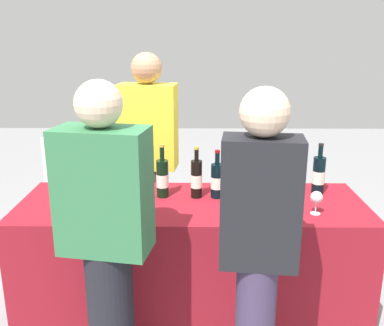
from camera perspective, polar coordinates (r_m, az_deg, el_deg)
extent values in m
plane|color=gray|center=(3.08, 0.00, -19.04)|extent=(12.00, 12.00, 0.00)
cube|color=maroon|center=(2.87, 0.00, -12.53)|extent=(2.12, 0.73, 0.80)
cylinder|color=black|center=(2.86, -11.23, -1.71)|extent=(0.07, 0.07, 0.23)
cylinder|color=black|center=(2.82, -11.40, 1.21)|extent=(0.03, 0.03, 0.07)
cylinder|color=maroon|center=(2.81, -11.45, 2.07)|extent=(0.03, 0.03, 0.02)
cylinder|color=silver|center=(2.87, -11.22, -1.93)|extent=(0.07, 0.07, 0.08)
cylinder|color=black|center=(2.81, -7.70, -1.95)|extent=(0.07, 0.07, 0.23)
cylinder|color=black|center=(2.76, -7.81, 1.00)|extent=(0.03, 0.03, 0.07)
cylinder|color=maroon|center=(2.75, -7.85, 1.87)|extent=(0.03, 0.03, 0.02)
cylinder|color=silver|center=(2.81, -7.69, -2.17)|extent=(0.07, 0.07, 0.08)
cylinder|color=black|center=(2.76, -3.86, -2.05)|extent=(0.08, 0.08, 0.24)
cylinder|color=black|center=(2.71, -3.93, 1.21)|extent=(0.03, 0.03, 0.09)
cylinder|color=gold|center=(2.70, -3.95, 2.26)|extent=(0.03, 0.03, 0.02)
cylinder|color=silver|center=(2.76, -3.86, -2.28)|extent=(0.08, 0.08, 0.08)
cylinder|color=black|center=(2.74, 0.58, -2.11)|extent=(0.07, 0.07, 0.24)
cylinder|color=black|center=(2.70, 0.59, 1.03)|extent=(0.03, 0.03, 0.07)
cylinder|color=gold|center=(2.68, 0.60, 1.96)|extent=(0.03, 0.03, 0.02)
cylinder|color=silver|center=(2.75, 0.58, -2.35)|extent=(0.07, 0.07, 0.08)
cylinder|color=black|center=(2.75, 3.27, -2.34)|extent=(0.08, 0.08, 0.22)
cylinder|color=black|center=(2.70, 3.32, 0.58)|extent=(0.03, 0.03, 0.08)
cylinder|color=maroon|center=(2.69, 3.33, 1.52)|extent=(0.03, 0.03, 0.02)
cylinder|color=silver|center=(2.75, 3.27, -2.55)|extent=(0.08, 0.08, 0.08)
cylinder|color=black|center=(2.78, 5.67, -2.22)|extent=(0.08, 0.08, 0.21)
cylinder|color=black|center=(2.74, 5.76, 0.63)|extent=(0.03, 0.03, 0.07)
cylinder|color=maroon|center=(2.73, 5.78, 1.54)|extent=(0.03, 0.03, 0.02)
cylinder|color=silver|center=(2.78, 5.67, -2.42)|extent=(0.08, 0.08, 0.07)
cylinder|color=black|center=(2.84, 11.77, -2.03)|extent=(0.07, 0.07, 0.21)
cylinder|color=black|center=(2.80, 11.95, 0.82)|extent=(0.03, 0.03, 0.08)
cylinder|color=maroon|center=(2.79, 12.00, 1.78)|extent=(0.03, 0.03, 0.02)
cylinder|color=silver|center=(2.85, 11.76, -2.24)|extent=(0.07, 0.07, 0.07)
cylinder|color=black|center=(2.93, 16.15, -1.55)|extent=(0.08, 0.08, 0.24)
cylinder|color=black|center=(2.89, 16.39, 1.41)|extent=(0.03, 0.03, 0.08)
cylinder|color=black|center=(2.87, 16.46, 2.29)|extent=(0.03, 0.03, 0.02)
cylinder|color=silver|center=(2.93, 16.13, -1.78)|extent=(0.08, 0.08, 0.08)
cylinder|color=silver|center=(2.58, 4.51, -6.18)|extent=(0.07, 0.07, 0.00)
cylinder|color=silver|center=(2.56, 4.53, -5.37)|extent=(0.01, 0.01, 0.07)
sphere|color=silver|center=(2.54, 4.56, -3.97)|extent=(0.07, 0.07, 0.07)
sphere|color=#590C19|center=(2.54, 4.55, -4.21)|extent=(0.04, 0.04, 0.04)
cylinder|color=silver|center=(2.67, 12.27, -5.68)|extent=(0.06, 0.06, 0.00)
cylinder|color=silver|center=(2.66, 12.31, -5.00)|extent=(0.01, 0.01, 0.06)
sphere|color=silver|center=(2.64, 12.40, -3.73)|extent=(0.07, 0.07, 0.07)
sphere|color=#590C19|center=(2.64, 12.38, -3.98)|extent=(0.04, 0.04, 0.04)
cylinder|color=silver|center=(2.63, 15.74, -6.34)|extent=(0.06, 0.06, 0.00)
cylinder|color=silver|center=(2.61, 15.80, -5.62)|extent=(0.01, 0.01, 0.07)
sphere|color=silver|center=(2.59, 15.91, -4.30)|extent=(0.07, 0.07, 0.07)
sphere|color=#590C19|center=(2.59, 15.89, -4.55)|extent=(0.04, 0.04, 0.04)
cylinder|color=brown|center=(3.47, -5.40, -7.05)|extent=(0.23, 0.23, 0.83)
cube|color=yellow|center=(3.25, -5.74, 4.74)|extent=(0.44, 0.27, 0.62)
sphere|color=tan|center=(3.19, -5.96, 12.18)|extent=(0.22, 0.22, 0.22)
cylinder|color=black|center=(2.39, -10.42, -19.43)|extent=(0.23, 0.23, 0.79)
cube|color=#337247|center=(2.07, -11.41, -3.61)|extent=(0.46, 0.30, 0.60)
sphere|color=beige|center=(1.97, -12.07, 7.53)|extent=(0.21, 0.21, 0.21)
cube|color=black|center=(1.95, 8.91, -5.15)|extent=(0.36, 0.23, 0.59)
sphere|color=beige|center=(1.84, 9.46, 6.57)|extent=(0.21, 0.21, 0.21)
cube|color=white|center=(3.95, -14.29, -3.50)|extent=(0.58, 0.13, 0.96)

